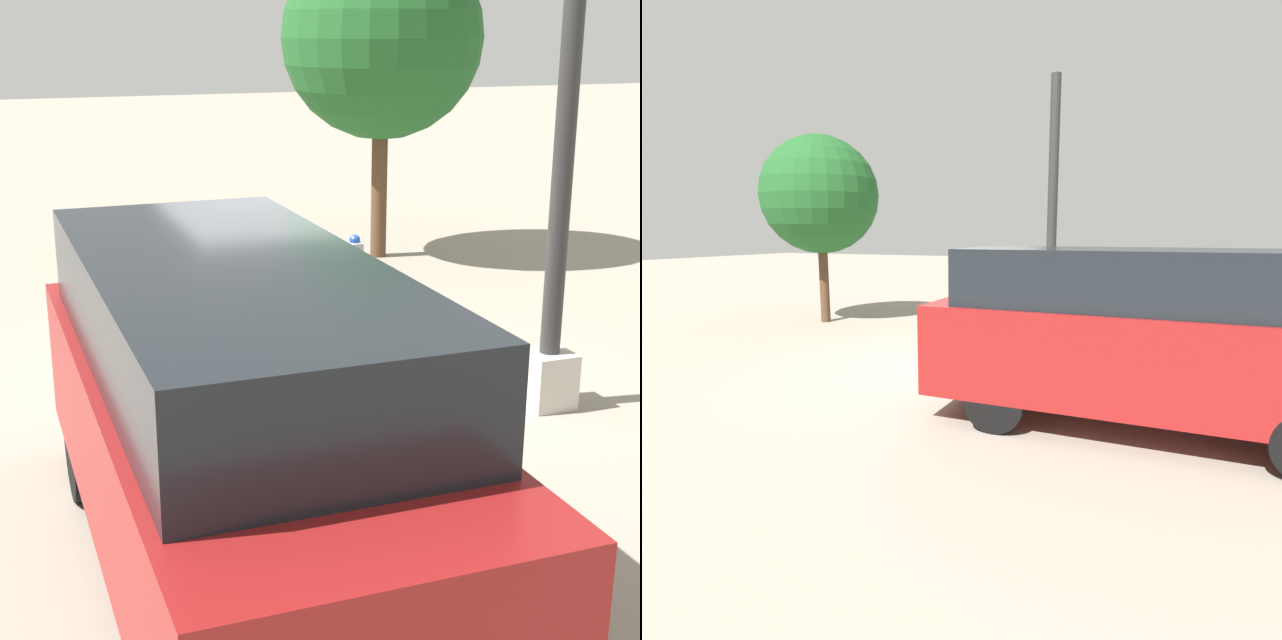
{
  "view_description": "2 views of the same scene",
  "coord_description": "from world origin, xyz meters",
  "views": [
    {
      "loc": [
        8.64,
        -2.98,
        3.61
      ],
      "look_at": [
        0.64,
        -0.04,
        0.98
      ],
      "focal_mm": 55.0,
      "sensor_mm": 36.0,
      "label": 1
    },
    {
      "loc": [
        3.32,
        -7.74,
        2.37
      ],
      "look_at": [
        0.14,
        -0.21,
        0.95
      ],
      "focal_mm": 28.0,
      "sensor_mm": 36.0,
      "label": 2
    }
  ],
  "objects": [
    {
      "name": "parking_meter_near",
      "position": [
        -0.14,
        0.61,
        1.16
      ],
      "size": [
        0.2,
        0.11,
        1.57
      ],
      "rotation": [
        0.0,
        0.0,
        -0.01
      ],
      "color": "#9E9EA3",
      "rests_on": "ground"
    },
    {
      "name": "ground_plane",
      "position": [
        0.0,
        0.0,
        0.0
      ],
      "size": [
        80.0,
        80.0,
        0.0
      ],
      "primitive_type": "plane",
      "color": "gray"
    },
    {
      "name": "parked_van",
      "position": [
        3.02,
        -1.48,
        1.19
      ],
      "size": [
        5.16,
        1.89,
        2.19
      ],
      "rotation": [
        0.0,
        0.0,
        -0.0
      ],
      "color": "maroon",
      "rests_on": "ground"
    },
    {
      "name": "street_tree",
      "position": [
        -5.28,
        3.1,
        3.33
      ],
      "size": [
        3.02,
        3.02,
        4.86
      ],
      "color": "#513823",
      "rests_on": "ground"
    },
    {
      "name": "lamp_post",
      "position": [
        1.07,
        2.14,
        1.93
      ],
      "size": [
        0.44,
        0.44,
        5.32
      ],
      "color": "beige",
      "rests_on": "ground"
    }
  ]
}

